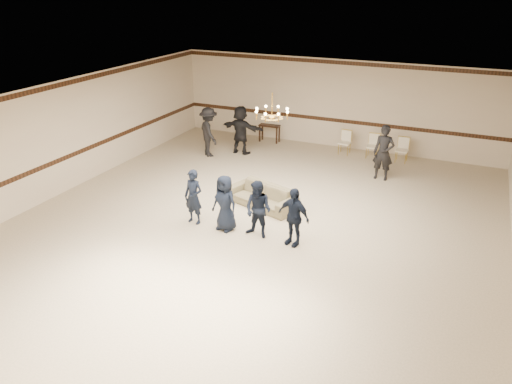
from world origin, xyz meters
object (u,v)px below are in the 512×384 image
chandelier (272,105)px  boy_b (225,203)px  boy_d (293,217)px  adult_right (384,153)px  boy_a (194,197)px  console_table (269,133)px  settee (262,196)px  banquet_chair_left (345,143)px  adult_left (209,132)px  banquet_chair_right (402,150)px  boy_c (258,210)px  adult_mid (241,130)px  banquet_chair_mid (373,146)px

chandelier → boy_b: 2.73m
boy_d → adult_right: (1.09, 5.01, 0.15)m
boy_a → console_table: 7.13m
boy_b → settee: bearing=93.0°
boy_b → banquet_chair_left: bearing=92.8°
settee → console_table: 5.81m
adult_left → banquet_chair_right: 6.68m
chandelier → adult_left: chandelier is taller
chandelier → console_table: (-2.37, 5.48, -2.54)m
boy_a → adult_right: size_ratio=0.83×
boy_c → banquet_chair_left: boy_c is taller
adult_mid → banquet_chair_right: size_ratio=2.08×
boy_c → banquet_chair_mid: size_ratio=1.72×
adult_left → banquet_chair_mid: size_ratio=2.08×
boy_a → banquet_chair_right: 8.00m
banquet_chair_left → boy_d: bearing=-79.1°
boy_a → boy_b: same height
adult_mid → banquet_chair_mid: (4.41, 1.46, -0.45)m
adult_left → settee: bearing=179.4°
settee → console_table: console_table is taller
console_table → adult_right: bearing=-26.0°
console_table → banquet_chair_right: bearing=-4.6°
banquet_chair_right → adult_mid: bearing=-164.4°
settee → banquet_chair_left: 5.30m
chandelier → adult_mid: bearing=126.0°
boy_c → banquet_chair_right: boy_c is taller
adult_mid → console_table: adult_mid is taller
boy_b → banquet_chair_right: (3.20, 6.86, -0.30)m
settee → boy_c: bearing=-52.0°
boy_b → banquet_chair_mid: 7.21m
adult_left → banquet_chair_left: adult_left is taller
boy_c → adult_mid: adult_mid is taller
banquet_chair_mid → console_table: banquet_chair_mid is taller
boy_b → boy_c: size_ratio=1.00×
adult_left → console_table: 2.75m
boy_d → adult_left: bearing=151.1°
banquet_chair_mid → boy_c: bearing=-105.8°
adult_left → adult_right: 6.01m
boy_a → boy_b: 0.90m
boy_d → console_table: bearing=131.9°
boy_c → adult_left: bearing=138.1°
boy_a → banquet_chair_left: (2.10, 6.86, -0.30)m
boy_c → adult_right: adult_right is taller
adult_right → banquet_chair_mid: size_ratio=2.08×
boy_c → settee: 1.80m
boy_d → settee: 2.28m
chandelier → settee: 2.59m
adult_left → banquet_chair_right: adult_left is taller
boy_d → adult_right: 5.13m
chandelier → boy_a: bearing=-132.9°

